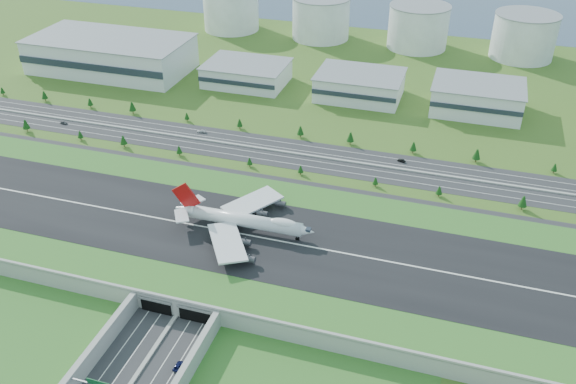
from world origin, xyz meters
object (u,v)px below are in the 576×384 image
(boeing_747, at_px, (243,220))
(car_2, at_px, (178,366))
(fuel_tank_a, at_px, (231,10))
(car_5, at_px, (401,161))
(car_7, at_px, (201,131))
(car_4, at_px, (64,123))

(boeing_747, xyz_separation_m, car_2, (3.55, -77.08, -13.14))
(fuel_tank_a, relative_size, car_5, 10.68)
(fuel_tank_a, distance_m, car_7, 215.07)
(car_2, relative_size, car_7, 0.95)
(boeing_747, xyz_separation_m, car_5, (58.69, 101.28, -13.12))
(fuel_tank_a, bearing_deg, car_5, -47.61)
(fuel_tank_a, bearing_deg, car_2, -70.94)
(boeing_747, bearing_deg, car_7, 122.95)
(fuel_tank_a, relative_size, car_4, 10.06)
(fuel_tank_a, relative_size, car_7, 8.77)
(boeing_747, xyz_separation_m, car_4, (-158.02, 86.17, -13.04))
(boeing_747, distance_m, car_7, 122.81)
(fuel_tank_a, height_order, car_2, fuel_tank_a)
(boeing_747, relative_size, car_2, 12.70)
(fuel_tank_a, bearing_deg, car_7, -73.37)
(fuel_tank_a, distance_m, boeing_747, 333.12)
(car_5, bearing_deg, fuel_tank_a, -120.20)
(car_2, xyz_separation_m, car_5, (55.14, 178.36, 0.02))
(car_7, bearing_deg, car_5, 87.98)
(fuel_tank_a, bearing_deg, car_4, -97.45)
(car_5, height_order, car_7, car_7)
(fuel_tank_a, xyz_separation_m, car_4, (-28.87, -220.88, -16.53))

